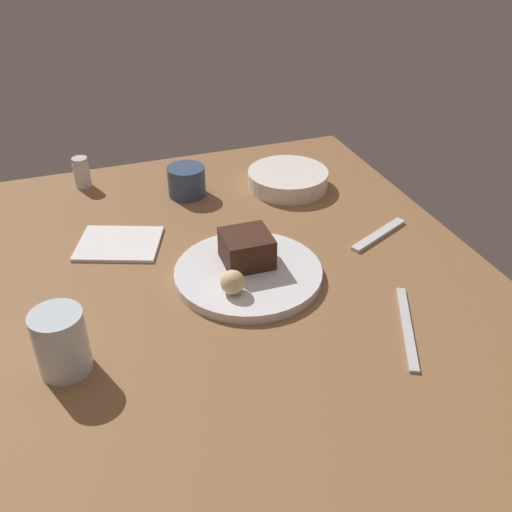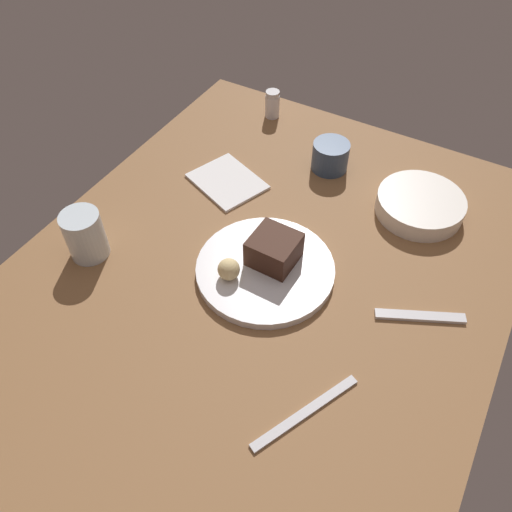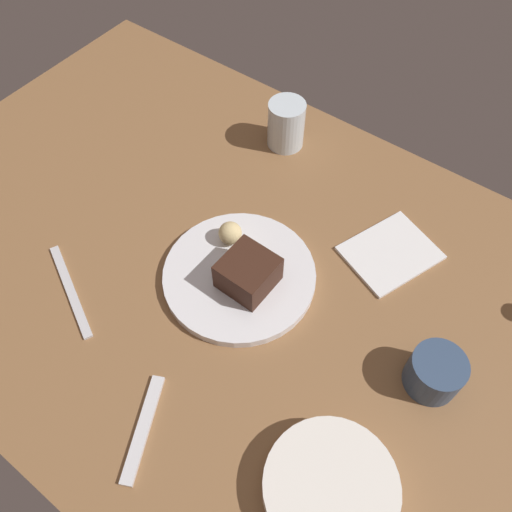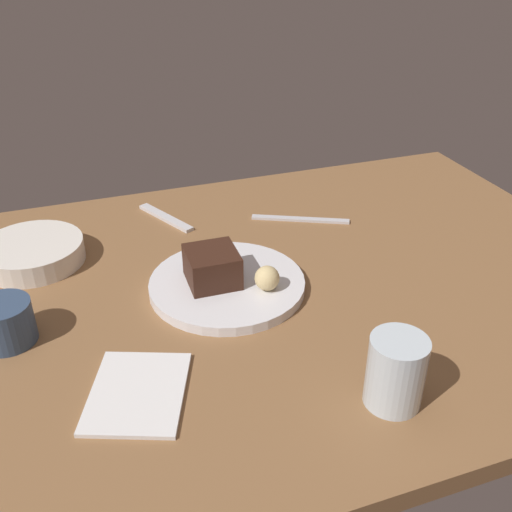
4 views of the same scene
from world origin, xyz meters
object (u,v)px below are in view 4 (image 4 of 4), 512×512
(dessert_plate, at_px, (227,284))
(butter_knife, at_px, (300,219))
(chocolate_cake_slice, at_px, (212,267))
(folded_napkin, at_px, (138,392))
(coffee_cup, at_px, (5,323))
(water_glass, at_px, (396,372))
(bread_roll, at_px, (267,278))
(dessert_spoon, at_px, (166,218))
(side_bowl, at_px, (33,252))

(dessert_plate, relative_size, butter_knife, 1.31)
(chocolate_cake_slice, bearing_deg, folded_napkin, 51.76)
(dessert_plate, height_order, coffee_cup, coffee_cup)
(water_glass, distance_m, butter_knife, 0.50)
(dessert_plate, bearing_deg, chocolate_cake_slice, -12.91)
(butter_knife, bearing_deg, folded_napkin, -110.01)
(water_glass, xyz_separation_m, coffee_cup, (0.45, -0.28, -0.02))
(bread_roll, bearing_deg, coffee_cup, -3.07)
(coffee_cup, xyz_separation_m, dessert_spoon, (-0.29, -0.30, -0.03))
(side_bowl, bearing_deg, dessert_spoon, -161.35)
(butter_knife, xyz_separation_m, folded_napkin, (0.38, 0.37, 0.00))
(chocolate_cake_slice, bearing_deg, water_glass, 114.54)
(bread_roll, distance_m, butter_knife, 0.27)
(chocolate_cake_slice, height_order, water_glass, water_glass)
(bread_roll, bearing_deg, dessert_spoon, -73.44)
(side_bowl, distance_m, folded_napkin, 0.40)
(side_bowl, height_order, butter_knife, side_bowl)
(bread_roll, height_order, coffee_cup, coffee_cup)
(water_glass, bearing_deg, dessert_plate, -68.59)
(side_bowl, xyz_separation_m, butter_knife, (-0.49, 0.01, -0.02))
(chocolate_cake_slice, height_order, butter_knife, chocolate_cake_slice)
(folded_napkin, bearing_deg, dessert_spoon, -106.03)
(water_glass, xyz_separation_m, dessert_spoon, (0.16, -0.58, -0.04))
(coffee_cup, bearing_deg, folded_napkin, 132.49)
(water_glass, bearing_deg, bread_roll, -75.43)
(bread_roll, distance_m, side_bowl, 0.41)
(dessert_spoon, height_order, folded_napkin, dessert_spoon)
(bread_roll, bearing_deg, side_bowl, -34.36)
(dessert_spoon, bearing_deg, dessert_plate, 163.17)
(bread_roll, xyz_separation_m, water_glass, (-0.07, 0.26, 0.01))
(coffee_cup, bearing_deg, water_glass, 147.81)
(water_glass, distance_m, dessert_spoon, 0.60)
(water_glass, height_order, coffee_cup, water_glass)
(folded_napkin, bearing_deg, coffee_cup, -47.51)
(water_glass, height_order, butter_knife, water_glass)
(butter_knife, relative_size, folded_napkin, 1.30)
(water_glass, relative_size, side_bowl, 0.55)
(coffee_cup, height_order, folded_napkin, coffee_cup)
(dessert_plate, distance_m, water_glass, 0.33)
(coffee_cup, relative_size, folded_napkin, 0.53)
(butter_knife, bearing_deg, chocolate_cake_slice, -116.46)
(coffee_cup, height_order, dessert_spoon, coffee_cup)
(dessert_plate, relative_size, bread_roll, 6.36)
(chocolate_cake_slice, distance_m, bread_roll, 0.09)
(bread_roll, xyz_separation_m, dessert_spoon, (0.09, -0.32, -0.03))
(bread_roll, distance_m, water_glass, 0.27)
(chocolate_cake_slice, xyz_separation_m, side_bowl, (0.27, -0.18, -0.02))
(bread_roll, distance_m, folded_napkin, 0.27)
(chocolate_cake_slice, relative_size, butter_knife, 0.42)
(side_bowl, bearing_deg, water_glass, 129.59)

